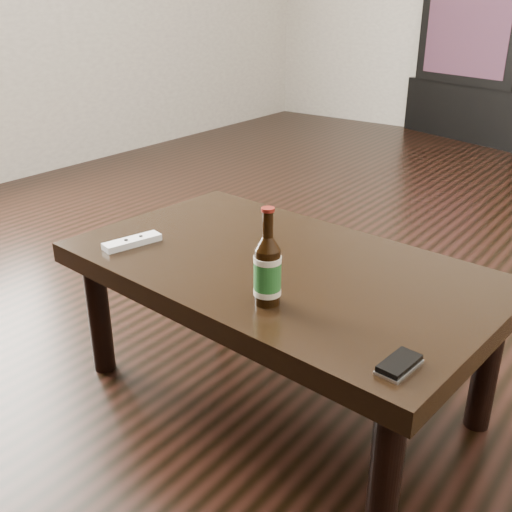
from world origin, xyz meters
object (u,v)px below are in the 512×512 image
Objects in this scene: beer_bottle at (267,271)px; phone at (399,365)px; tv_stand at (479,109)px; remote at (132,242)px; coffee_table at (279,281)px; tv at (489,37)px.

beer_bottle is 0.34m from phone.
tv_stand is 6.16× the size of remote.
coffee_table is (0.65, -3.58, 0.14)m from tv_stand.
remote is at bearing 178.37° from phone.
tv is 4.51× the size of beer_bottle.
tv reaches higher than beer_bottle.
remote is at bearing -66.58° from tv.
tv is at bearing 100.26° from coffee_table.
tv reaches higher than phone.
beer_bottle is 2.21× the size of phone.
phone is (1.08, -3.83, 0.20)m from tv_stand.
phone is at bearing 6.89° from remote.
tv is 3.65m from coffee_table.
beer_bottle is at bearing 175.79° from phone.
beer_bottle reaches higher than coffee_table.
tv is at bearing 108.56° from remote.
remote reaches higher than phone.
remote is (-0.47, 0.05, -0.07)m from beer_bottle.
tv_stand is 3.64m from coffee_table.
beer_bottle reaches higher than phone.
tv_stand is 3.98m from phone.
coffee_table is at bearing -60.54° from tv.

